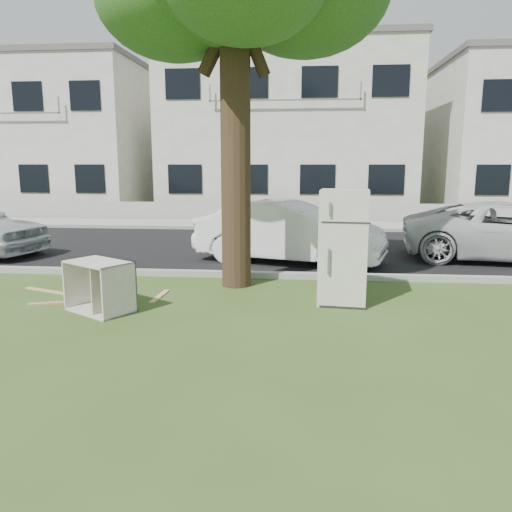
{
  "coord_description": "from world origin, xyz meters",
  "views": [
    {
      "loc": [
        0.82,
        -7.21,
        2.25
      ],
      "look_at": [
        0.08,
        0.6,
        0.79
      ],
      "focal_mm": 35.0,
      "sensor_mm": 36.0,
      "label": 1
    }
  ],
  "objects": [
    {
      "name": "ground",
      "position": [
        0.0,
        0.0,
        0.0
      ],
      "size": [
        120.0,
        120.0,
        0.0
      ],
      "primitive_type": "plane",
      "color": "#374F1C"
    },
    {
      "name": "car_center",
      "position": [
        0.52,
        4.09,
        0.7
      ],
      "size": [
        4.52,
        2.6,
        1.41
      ],
      "primitive_type": "imported",
      "rotation": [
        0.0,
        0.0,
        1.29
      ],
      "color": "white",
      "rests_on": "ground"
    },
    {
      "name": "low_wall",
      "position": [
        0.0,
        12.6,
        0.35
      ],
      "size": [
        120.0,
        0.15,
        0.7
      ],
      "primitive_type": "cube",
      "color": "gray",
      "rests_on": "ground"
    },
    {
      "name": "plank_c",
      "position": [
        -1.6,
        0.85,
        0.01
      ],
      "size": [
        0.13,
        0.83,
        0.02
      ],
      "primitive_type": "cube",
      "rotation": [
        0.0,
        0.0,
        1.53
      ],
      "color": "tan",
      "rests_on": "ground"
    },
    {
      "name": "fridge",
      "position": [
        1.47,
        0.78,
        0.92
      ],
      "size": [
        0.82,
        0.78,
        1.84
      ],
      "primitive_type": "cube",
      "rotation": [
        0.0,
        0.0,
        -0.1
      ],
      "color": "silver",
      "rests_on": "ground"
    },
    {
      "name": "kerb_far",
      "position": [
        0.0,
        9.55,
        0.0
      ],
      "size": [
        120.0,
        0.18,
        0.12
      ],
      "primitive_type": "cube",
      "color": "gray",
      "rests_on": "ground"
    },
    {
      "name": "plank_a",
      "position": [
        -2.97,
        0.34,
        0.01
      ],
      "size": [
        1.22,
        0.48,
        0.03
      ],
      "primitive_type": "cube",
      "rotation": [
        0.0,
        0.0,
        0.31
      ],
      "color": "#AF7E54",
      "rests_on": "ground"
    },
    {
      "name": "cabinet",
      "position": [
        -2.27,
        -0.04,
        0.39
      ],
      "size": [
        1.18,
        1.06,
        0.78
      ],
      "primitive_type": "cube",
      "rotation": [
        0.0,
        0.0,
        -0.56
      ],
      "color": "beige",
      "rests_on": "ground"
    },
    {
      "name": "townhouse_left",
      "position": [
        -12.0,
        17.5,
        3.52
      ],
      "size": [
        10.2,
        8.16,
        7.04
      ],
      "color": "silver",
      "rests_on": "ground"
    },
    {
      "name": "townhouse_center",
      "position": [
        0.0,
        17.5,
        3.72
      ],
      "size": [
        11.22,
        8.16,
        7.44
      ],
      "color": "silver",
      "rests_on": "ground"
    },
    {
      "name": "sidewalk",
      "position": [
        0.0,
        11.0,
        0.01
      ],
      "size": [
        120.0,
        2.8,
        0.01
      ],
      "primitive_type": "cube",
      "color": "gray",
      "rests_on": "ground"
    },
    {
      "name": "road",
      "position": [
        0.0,
        6.0,
        0.01
      ],
      "size": [
        120.0,
        7.0,
        0.01
      ],
      "primitive_type": "cube",
      "color": "black",
      "rests_on": "ground"
    },
    {
      "name": "kerb_near",
      "position": [
        0.0,
        2.45,
        0.0
      ],
      "size": [
        120.0,
        0.18,
        0.12
      ],
      "primitive_type": "cube",
      "color": "gray",
      "rests_on": "ground"
    },
    {
      "name": "plank_b",
      "position": [
        -3.72,
        1.01,
        0.01
      ],
      "size": [
        0.94,
        0.44,
        0.02
      ],
      "primitive_type": "cube",
      "rotation": [
        0.0,
        0.0,
        -0.37
      ],
      "color": "tan",
      "rests_on": "ground"
    }
  ]
}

